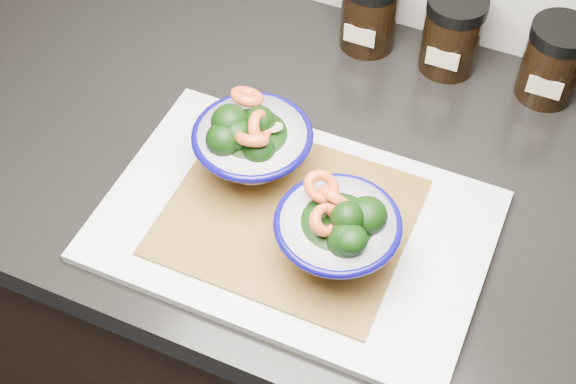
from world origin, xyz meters
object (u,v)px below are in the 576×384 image
at_px(bowl_right, 339,232).
at_px(spice_jar_c, 553,61).
at_px(spice_jar_a, 370,11).
at_px(spice_jar_b, 452,34).
at_px(bowl_left, 251,144).
at_px(cutting_board, 294,226).

xyz_separation_m(bowl_right, spice_jar_c, (0.16, 0.38, -0.01)).
bearing_deg(bowl_right, spice_jar_c, 67.61).
xyz_separation_m(bowl_right, spice_jar_a, (-0.10, 0.38, -0.01)).
bearing_deg(spice_jar_b, bowl_left, -118.16).
xyz_separation_m(cutting_board, spice_jar_c, (0.22, 0.35, 0.05)).
relative_size(cutting_board, bowl_right, 3.19).
bearing_deg(spice_jar_c, bowl_right, -112.39).
relative_size(bowl_left, spice_jar_b, 1.28).
relative_size(bowl_right, spice_jar_c, 1.25).
bearing_deg(cutting_board, bowl_left, 147.29).
distance_m(bowl_right, spice_jar_b, 0.38).
bearing_deg(spice_jar_c, bowl_left, -134.87).
height_order(bowl_left, spice_jar_b, bowl_left).
distance_m(spice_jar_a, spice_jar_c, 0.26).
distance_m(cutting_board, bowl_left, 0.11).
distance_m(cutting_board, spice_jar_a, 0.36).
height_order(spice_jar_a, spice_jar_b, same).
xyz_separation_m(bowl_left, bowl_right, (0.14, -0.08, -0.00)).
xyz_separation_m(bowl_left, spice_jar_a, (0.04, 0.30, -0.01)).
relative_size(bowl_right, spice_jar_b, 1.25).
distance_m(cutting_board, spice_jar_b, 0.36).
distance_m(bowl_right, spice_jar_a, 0.39).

